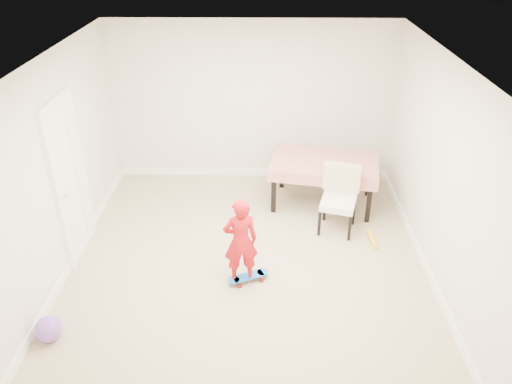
{
  "coord_description": "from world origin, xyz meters",
  "views": [
    {
      "loc": [
        0.19,
        -5.14,
        3.94
      ],
      "look_at": [
        0.1,
        0.2,
        0.95
      ],
      "focal_mm": 35.0,
      "sensor_mm": 36.0,
      "label": 1
    }
  ],
  "objects_px": {
    "child": "(241,244)",
    "balloon": "(49,329)",
    "dining_table": "(323,182)",
    "dining_chair": "(338,201)",
    "skateboard": "(248,278)"
  },
  "relations": [
    {
      "from": "child",
      "to": "balloon",
      "type": "distance_m",
      "value": 2.25
    },
    {
      "from": "child",
      "to": "balloon",
      "type": "xyz_separation_m",
      "value": [
        -1.98,
        -0.98,
        -0.42
      ]
    },
    {
      "from": "balloon",
      "to": "dining_table",
      "type": "bearing_deg",
      "value": 42.62
    },
    {
      "from": "balloon",
      "to": "dining_chair",
      "type": "bearing_deg",
      "value": 33.25
    },
    {
      "from": "skateboard",
      "to": "child",
      "type": "xyz_separation_m",
      "value": [
        -0.09,
        -0.01,
        0.52
      ]
    },
    {
      "from": "skateboard",
      "to": "balloon",
      "type": "relative_size",
      "value": 1.87
    },
    {
      "from": "dining_chair",
      "to": "skateboard",
      "type": "bearing_deg",
      "value": -120.4
    },
    {
      "from": "dining_table",
      "to": "balloon",
      "type": "distance_m",
      "value": 4.28
    },
    {
      "from": "child",
      "to": "balloon",
      "type": "relative_size",
      "value": 4.01
    },
    {
      "from": "balloon",
      "to": "child",
      "type": "bearing_deg",
      "value": 26.44
    },
    {
      "from": "skateboard",
      "to": "balloon",
      "type": "xyz_separation_m",
      "value": [
        -2.06,
        -0.99,
        0.1
      ]
    },
    {
      "from": "dining_table",
      "to": "child",
      "type": "height_order",
      "value": "child"
    },
    {
      "from": "dining_chair",
      "to": "child",
      "type": "xyz_separation_m",
      "value": [
        -1.3,
        -1.17,
        0.09
      ]
    },
    {
      "from": "dining_chair",
      "to": "balloon",
      "type": "height_order",
      "value": "dining_chair"
    },
    {
      "from": "child",
      "to": "balloon",
      "type": "height_order",
      "value": "child"
    }
  ]
}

